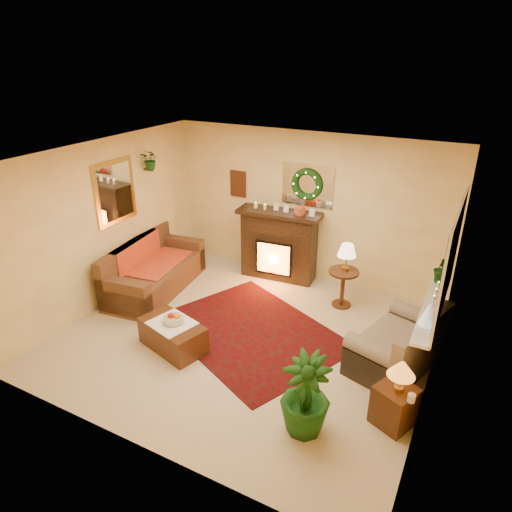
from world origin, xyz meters
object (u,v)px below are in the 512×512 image
at_px(sofa, 155,267).
at_px(loveseat, 398,337).
at_px(fireplace, 279,249).
at_px(end_table_square, 395,404).
at_px(coffee_table, 173,335).
at_px(side_table_round, 342,288).

height_order(sofa, loveseat, sofa).
xyz_separation_m(fireplace, end_table_square, (2.64, -2.65, -0.28)).
xyz_separation_m(sofa, loveseat, (4.09, -0.15, -0.01)).
bearing_deg(coffee_table, loveseat, 36.75).
relative_size(side_table_round, end_table_square, 1.29).
height_order(sofa, coffee_table, sofa).
relative_size(fireplace, loveseat, 0.95).
relative_size(side_table_round, coffee_table, 0.67).
height_order(sofa, end_table_square, sofa).
bearing_deg(sofa, loveseat, -9.45).
xyz_separation_m(sofa, coffee_table, (1.28, -1.23, -0.22)).
relative_size(loveseat, side_table_round, 2.20).
bearing_deg(end_table_square, sofa, 163.98).
xyz_separation_m(fireplace, coffee_table, (-0.38, -2.65, -0.34)).
distance_m(sofa, fireplace, 2.18).
bearing_deg(loveseat, side_table_round, 151.11).
relative_size(sofa, end_table_square, 4.16).
bearing_deg(sofa, side_table_round, 10.51).
bearing_deg(loveseat, end_table_square, -62.62).
bearing_deg(sofa, fireplace, 33.31).
relative_size(sofa, side_table_round, 3.23).
bearing_deg(end_table_square, fireplace, 134.89).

